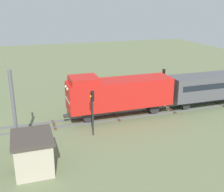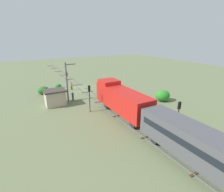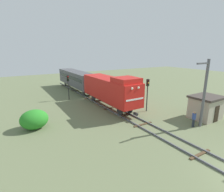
{
  "view_description": "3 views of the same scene",
  "coord_description": "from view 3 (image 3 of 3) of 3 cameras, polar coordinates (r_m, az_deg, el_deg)",
  "views": [
    {
      "loc": [
        26.37,
        7.32,
        11.69
      ],
      "look_at": [
        0.14,
        16.04,
        2.51
      ],
      "focal_mm": 45.0,
      "sensor_mm": 36.0,
      "label": 1
    },
    {
      "loc": [
        12.68,
        36.84,
        11.26
      ],
      "look_at": [
        -1.22,
        11.92,
        1.5
      ],
      "focal_mm": 28.0,
      "sensor_mm": 36.0,
      "label": 2
    },
    {
      "loc": [
        -12.0,
        -3.3,
        7.79
      ],
      "look_at": [
        -0.63,
        15.32,
        2.13
      ],
      "focal_mm": 28.0,
      "sensor_mm": 36.0,
      "label": 3
    }
  ],
  "objects": [
    {
      "name": "locomotive",
      "position": [
        23.94,
        -0.56,
        2.45
      ],
      "size": [
        2.9,
        11.6,
        4.6
      ],
      "color": "red",
      "rests_on": "railway_track"
    },
    {
      "name": "passenger_car_leading",
      "position": [
        35.91,
        -11.6,
        5.82
      ],
      "size": [
        2.84,
        14.0,
        3.66
      ],
      "color": "#4C4C51",
      "rests_on": "railway_track"
    },
    {
      "name": "traffic_signal_mid",
      "position": [
        23.01,
        11.52,
        2.18
      ],
      "size": [
        0.32,
        0.34,
        4.29
      ],
      "color": "#262628",
      "rests_on": "ground"
    },
    {
      "name": "traffic_signal_far",
      "position": [
        29.0,
        -14.13,
        4.15
      ],
      "size": [
        0.32,
        0.34,
        3.98
      ],
      "color": "#262628",
      "rests_on": "ground"
    },
    {
      "name": "worker_by_signal",
      "position": [
        20.26,
        25.18,
        -6.49
      ],
      "size": [
        0.38,
        0.38,
        1.7
      ],
      "rotation": [
        0.0,
        0.0,
        0.74
      ],
      "color": "#262B38",
      "rests_on": "ground"
    },
    {
      "name": "catenary_mast",
      "position": [
        19.98,
        27.88,
        1.2
      ],
      "size": [
        1.94,
        0.28,
        7.04
      ],
      "color": "#595960",
      "rests_on": "ground"
    },
    {
      "name": "relay_hut",
      "position": [
        23.22,
        28.27,
        -3.23
      ],
      "size": [
        3.5,
        2.9,
        2.74
      ],
      "color": "#B2A893",
      "rests_on": "ground"
    },
    {
      "name": "bush_far",
      "position": [
        19.62,
        -24.05,
        -7.0
      ],
      "size": [
        2.77,
        2.27,
        2.01
      ],
      "primitive_type": "ellipsoid",
      "color": "#298526",
      "rests_on": "ground"
    }
  ]
}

